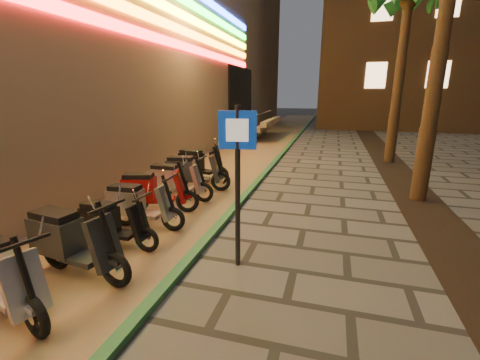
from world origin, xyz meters
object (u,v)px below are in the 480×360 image
(scooter_9, at_px, (151,191))
(scooter_5, at_px, (0,274))
(pedestrian_sign, at_px, (238,166))
(scooter_8, at_px, (137,204))
(scooter_12, at_px, (198,164))
(scooter_7, at_px, (111,223))
(scooter_10, at_px, (174,180))
(scooter_6, at_px, (70,241))
(scooter_11, at_px, (191,171))

(scooter_9, bearing_deg, scooter_5, -105.85)
(pedestrian_sign, distance_m, scooter_5, 3.43)
(scooter_8, relative_size, scooter_9, 0.96)
(scooter_12, bearing_deg, scooter_7, -73.83)
(scooter_10, bearing_deg, scooter_5, -90.78)
(scooter_6, bearing_deg, scooter_5, -91.75)
(pedestrian_sign, bearing_deg, scooter_7, 170.03)
(scooter_8, distance_m, scooter_10, 1.90)
(scooter_5, bearing_deg, scooter_10, 107.63)
(scooter_9, xyz_separation_m, scooter_10, (0.07, 1.04, -0.01))
(scooter_8, relative_size, scooter_10, 0.98)
(scooter_8, height_order, scooter_11, scooter_11)
(scooter_11, height_order, scooter_12, scooter_11)
(pedestrian_sign, relative_size, scooter_5, 1.49)
(scooter_5, xyz_separation_m, scooter_9, (-0.07, 3.72, 0.01))
(scooter_5, relative_size, scooter_6, 0.93)
(pedestrian_sign, relative_size, scooter_9, 1.47)
(scooter_6, bearing_deg, scooter_12, 101.14)
(scooter_9, bearing_deg, scooter_7, -99.58)
(pedestrian_sign, height_order, scooter_11, pedestrian_sign)
(pedestrian_sign, relative_size, scooter_11, 1.40)
(pedestrian_sign, relative_size, scooter_10, 1.50)
(scooter_7, relative_size, scooter_10, 0.89)
(pedestrian_sign, height_order, scooter_8, pedestrian_sign)
(pedestrian_sign, xyz_separation_m, scooter_12, (-2.74, 4.77, -1.13))
(scooter_8, height_order, scooter_10, scooter_10)
(pedestrian_sign, height_order, scooter_10, pedestrian_sign)
(scooter_12, bearing_deg, scooter_10, -73.05)
(scooter_6, height_order, scooter_9, scooter_6)
(scooter_11, bearing_deg, scooter_5, -102.38)
(scooter_5, xyz_separation_m, scooter_11, (0.06, 5.65, 0.03))
(scooter_10, relative_size, scooter_11, 0.93)
(scooter_5, xyz_separation_m, scooter_7, (0.16, 1.96, -0.07))
(scooter_5, bearing_deg, scooter_9, 108.68)
(pedestrian_sign, xyz_separation_m, scooter_11, (-2.51, 3.68, -1.11))
(scooter_6, bearing_deg, scooter_9, 102.84)
(scooter_6, xyz_separation_m, scooter_12, (-0.33, 5.75, -0.02))
(scooter_8, relative_size, scooter_11, 0.91)
(scooter_9, distance_m, scooter_11, 1.93)
(scooter_7, distance_m, scooter_11, 3.70)
(scooter_8, bearing_deg, scooter_6, -90.78)
(scooter_11, distance_m, scooter_12, 1.11)
(scooter_9, distance_m, scooter_10, 1.04)
(scooter_6, distance_m, scooter_11, 4.66)
(scooter_10, height_order, scooter_12, scooter_12)
(pedestrian_sign, xyz_separation_m, scooter_10, (-2.58, 2.80, -1.15))
(scooter_12, bearing_deg, scooter_8, -73.59)
(scooter_10, bearing_deg, scooter_9, -94.55)
(scooter_8, height_order, scooter_12, scooter_12)
(scooter_10, bearing_deg, scooter_8, -87.33)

